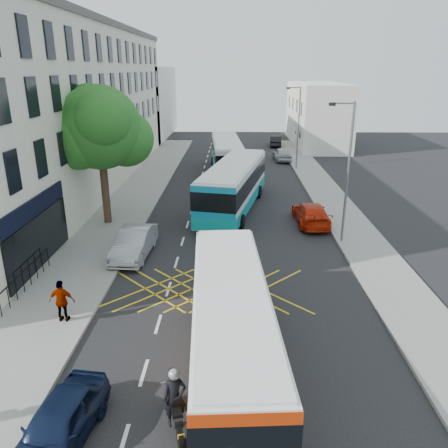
# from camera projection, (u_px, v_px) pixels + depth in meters

# --- Properties ---
(ground) EXTENTS (120.00, 120.00, 0.00)m
(ground) POSITION_uv_depth(u_px,v_px,m) (237.00, 374.00, 14.86)
(ground) COLOR black
(ground) RESTS_ON ground
(pavement_left) EXTENTS (5.00, 70.00, 0.15)m
(pavement_left) POSITION_uv_depth(u_px,v_px,m) (108.00, 223.00, 29.12)
(pavement_left) COLOR gray
(pavement_left) RESTS_ON ground
(pavement_right) EXTENTS (3.00, 70.00, 0.15)m
(pavement_right) POSITION_uv_depth(u_px,v_px,m) (349.00, 225.00, 28.81)
(pavement_right) COLOR gray
(pavement_right) RESTS_ON ground
(terrace_main) EXTENTS (8.30, 45.00, 13.50)m
(terrace_main) POSITION_uv_depth(u_px,v_px,m) (66.00, 108.00, 35.91)
(terrace_main) COLOR beige
(terrace_main) RESTS_ON ground
(terrace_far) EXTENTS (8.00, 20.00, 10.00)m
(terrace_far) POSITION_uv_depth(u_px,v_px,m) (141.00, 102.00, 65.22)
(terrace_far) COLOR silver
(terrace_far) RESTS_ON ground
(building_right) EXTENTS (6.00, 18.00, 8.00)m
(building_right) POSITION_uv_depth(u_px,v_px,m) (317.00, 114.00, 58.48)
(building_right) COLOR silver
(building_right) RESTS_ON ground
(street_tree) EXTENTS (6.30, 5.70, 8.80)m
(street_tree) POSITION_uv_depth(u_px,v_px,m) (99.00, 129.00, 26.99)
(street_tree) COLOR #382619
(street_tree) RESTS_ON pavement_left
(lamp_near) EXTENTS (1.45, 0.15, 8.00)m
(lamp_near) POSITION_uv_depth(u_px,v_px,m) (347.00, 166.00, 24.48)
(lamp_near) COLOR slate
(lamp_near) RESTS_ON pavement_right
(lamp_far) EXTENTS (1.45, 0.15, 8.00)m
(lamp_far) POSITION_uv_depth(u_px,v_px,m) (298.00, 124.00, 43.30)
(lamp_far) COLOR slate
(lamp_far) RESTS_ON pavement_right
(railings) EXTENTS (0.08, 5.60, 1.14)m
(railings) POSITION_uv_depth(u_px,v_px,m) (23.00, 281.00, 19.80)
(railings) COLOR black
(railings) RESTS_ON pavement_left
(bus_near) EXTENTS (3.21, 11.03, 3.06)m
(bus_near) POSITION_uv_depth(u_px,v_px,m) (231.00, 325.00, 14.77)
(bus_near) COLOR silver
(bus_near) RESTS_ON ground
(bus_mid) EXTENTS (5.26, 12.46, 3.42)m
(bus_mid) POSITION_uv_depth(u_px,v_px,m) (234.00, 185.00, 31.63)
(bus_mid) COLOR silver
(bus_mid) RESTS_ON ground
(bus_far) EXTENTS (3.54, 11.73, 3.25)m
(bus_far) POSITION_uv_depth(u_px,v_px,m) (227.00, 155.00, 43.25)
(bus_far) COLOR silver
(bus_far) RESTS_ON ground
(motorbike) EXTENTS (0.88, 2.23, 2.03)m
(motorbike) POSITION_uv_depth(u_px,v_px,m) (175.00, 400.00, 12.34)
(motorbike) COLOR black
(motorbike) RESTS_ON ground
(parked_car_blue) EXTENTS (2.12, 4.13, 1.35)m
(parked_car_blue) POSITION_uv_depth(u_px,v_px,m) (59.00, 424.00, 11.88)
(parked_car_blue) COLOR #0C1733
(parked_car_blue) RESTS_ON ground
(parked_car_silver) EXTENTS (1.90, 4.76, 1.54)m
(parked_car_silver) POSITION_uv_depth(u_px,v_px,m) (134.00, 243.00, 23.95)
(parked_car_silver) COLOR #A1A3A8
(parked_car_silver) RESTS_ON ground
(red_hatchback) EXTENTS (2.10, 4.96, 1.43)m
(red_hatchback) POSITION_uv_depth(u_px,v_px,m) (311.00, 214.00, 28.97)
(red_hatchback) COLOR red
(red_hatchback) RESTS_ON ground
(distant_car_grey) EXTENTS (2.20, 4.33, 1.17)m
(distant_car_grey) POSITION_uv_depth(u_px,v_px,m) (229.00, 142.00, 57.85)
(distant_car_grey) COLOR #393C40
(distant_car_grey) RESTS_ON ground
(distant_car_silver) EXTENTS (1.99, 4.46, 1.49)m
(distant_car_silver) POSITION_uv_depth(u_px,v_px,m) (282.00, 154.00, 48.89)
(distant_car_silver) COLOR #ABAFB3
(distant_car_silver) RESTS_ON ground
(distant_car_dark) EXTENTS (1.89, 4.30, 1.37)m
(distant_car_dark) POSITION_uv_depth(u_px,v_px,m) (276.00, 141.00, 58.00)
(distant_car_dark) COLOR black
(distant_car_dark) RESTS_ON ground
(pedestrian_far) EXTENTS (1.06, 0.46, 1.79)m
(pedestrian_far) POSITION_uv_depth(u_px,v_px,m) (62.00, 301.00, 17.43)
(pedestrian_far) COLOR gray
(pedestrian_far) RESTS_ON pavement_left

